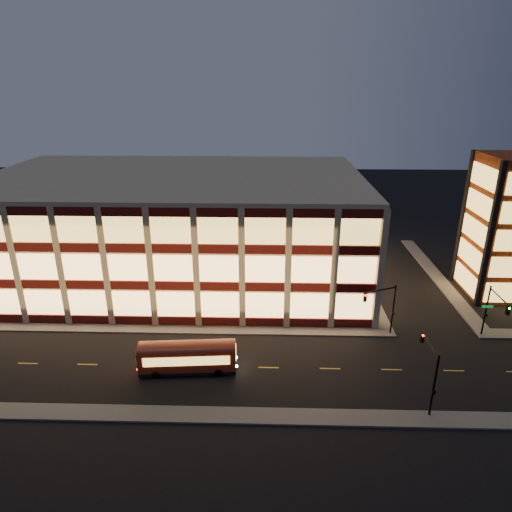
{
  "coord_description": "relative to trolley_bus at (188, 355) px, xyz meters",
  "views": [
    {
      "loc": [
        9.85,
        -43.72,
        26.47
      ],
      "look_at": [
        8.35,
        8.0,
        6.3
      ],
      "focal_mm": 32.0,
      "sensor_mm": 36.0,
      "label": 1
    }
  ],
  "objects": [
    {
      "name": "ground",
      "position": [
        -2.2,
        6.7,
        -1.73
      ],
      "size": [
        200.0,
        200.0,
        0.0
      ],
      "primitive_type": "plane",
      "color": "black",
      "rests_on": "ground"
    },
    {
      "name": "traffic_signal_near",
      "position": [
        21.3,
        -4.33,
        2.4
      ],
      "size": [
        0.32,
        4.45,
        6.0
      ],
      "color": "black",
      "rests_on": "ground"
    },
    {
      "name": "sidewalk_office_south",
      "position": [
        -5.2,
        7.7,
        -1.66
      ],
      "size": [
        54.0,
        2.0,
        0.15
      ],
      "primitive_type": "cube",
      "color": "#514F4C",
      "rests_on": "ground"
    },
    {
      "name": "sidewalk_near",
      "position": [
        -2.2,
        -6.3,
        -1.66
      ],
      "size": [
        100.0,
        2.0,
        0.15
      ],
      "primitive_type": "cube",
      "color": "#514F4C",
      "rests_on": "ground"
    },
    {
      "name": "office_building",
      "position": [
        -5.12,
        23.62,
        5.52
      ],
      "size": [
        50.45,
        30.45,
        14.5
      ],
      "color": "tan",
      "rests_on": "ground"
    },
    {
      "name": "sidewalk_office_east",
      "position": [
        20.8,
        23.7,
        -1.66
      ],
      "size": [
        2.0,
        30.0,
        0.15
      ],
      "primitive_type": "cube",
      "color": "#514F4C",
      "rests_on": "ground"
    },
    {
      "name": "traffic_signal_right",
      "position": [
        31.3,
        6.08,
        2.37
      ],
      "size": [
        1.2,
        4.37,
        6.0
      ],
      "color": "black",
      "rests_on": "ground"
    },
    {
      "name": "sidewalk_tower_west",
      "position": [
        31.8,
        23.7,
        -1.66
      ],
      "size": [
        2.0,
        30.0,
        0.15
      ],
      "primitive_type": "cube",
      "color": "#514F4C",
      "rests_on": "ground"
    },
    {
      "name": "traffic_signal_far",
      "position": [
        20.01,
        6.94,
        2.38
      ],
      "size": [
        3.79,
        1.87,
        6.0
      ],
      "color": "black",
      "rests_on": "ground"
    },
    {
      "name": "stair_tower",
      "position": [
        37.75,
        18.66,
        7.26
      ],
      "size": [
        8.6,
        8.6,
        18.0
      ],
      "color": "#8C3814",
      "rests_on": "ground"
    },
    {
      "name": "trolley_bus",
      "position": [
        0.0,
        0.0,
        0.0
      ],
      "size": [
        9.38,
        3.09,
        3.12
      ],
      "rotation": [
        0.0,
        0.0,
        0.08
      ],
      "color": "maroon",
      "rests_on": "ground"
    }
  ]
}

